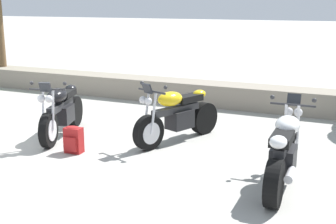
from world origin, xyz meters
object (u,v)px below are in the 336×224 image
(motorcycle_white_far_right, at_px, (284,152))
(rider_backpack, at_px, (73,139))
(motorcycle_yellow_centre, at_px, (177,116))
(motorcycle_black_near_left, at_px, (61,111))

(motorcycle_white_far_right, relative_size, rider_backpack, 4.39)
(motorcycle_yellow_centre, bearing_deg, motorcycle_white_far_right, -30.39)
(motorcycle_yellow_centre, relative_size, rider_backpack, 4.20)
(rider_backpack, bearing_deg, motorcycle_white_far_right, 0.72)
(motorcycle_black_near_left, relative_size, motorcycle_yellow_centre, 1.02)
(motorcycle_black_near_left, height_order, motorcycle_yellow_centre, same)
(motorcycle_black_near_left, xyz_separation_m, rider_backpack, (0.80, -0.74, -0.24))
(rider_backpack, bearing_deg, motorcycle_yellow_centre, 44.18)
(motorcycle_white_far_right, xyz_separation_m, rider_backpack, (-3.52, -0.04, -0.24))
(motorcycle_black_near_left, bearing_deg, motorcycle_yellow_centre, 15.06)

